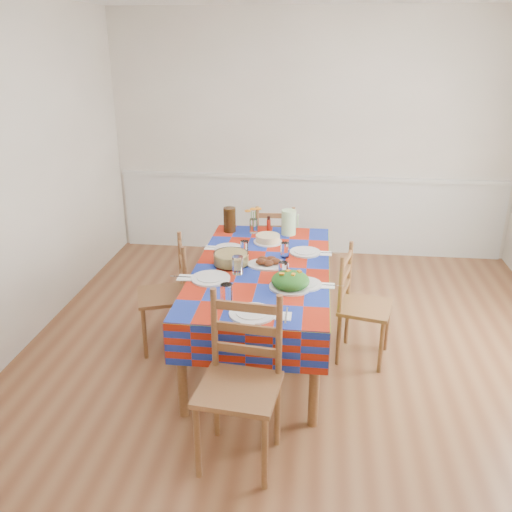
% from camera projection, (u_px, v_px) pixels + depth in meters
% --- Properties ---
extents(room, '(4.58, 5.08, 2.78)m').
position_uv_depth(room, '(303.00, 198.00, 3.72)').
color(room, brown).
rests_on(room, ground).
extents(wainscot, '(4.41, 0.06, 0.92)m').
position_uv_depth(wainscot, '(309.00, 212.00, 6.33)').
color(wainscot, silver).
rests_on(wainscot, room).
extents(dining_table, '(1.03, 1.91, 0.74)m').
position_uv_depth(dining_table, '(262.00, 276.00, 4.18)').
color(dining_table, brown).
rests_on(dining_table, room).
extents(setting_near_head, '(0.47, 0.32, 0.14)m').
position_uv_depth(setting_near_head, '(244.00, 306.00, 3.46)').
color(setting_near_head, silver).
rests_on(setting_near_head, dining_table).
extents(setting_left_near, '(0.52, 0.31, 0.14)m').
position_uv_depth(setting_left_near, '(220.00, 273.00, 3.95)').
color(setting_left_near, silver).
rests_on(setting_left_near, dining_table).
extents(setting_left_far, '(0.43, 0.25, 0.11)m').
position_uv_depth(setting_left_far, '(234.00, 248.00, 4.45)').
color(setting_left_far, silver).
rests_on(setting_left_far, dining_table).
extents(setting_right_near, '(0.47, 0.27, 0.12)m').
position_uv_depth(setting_right_near, '(297.00, 279.00, 3.87)').
color(setting_right_near, silver).
rests_on(setting_right_near, dining_table).
extents(setting_right_far, '(0.47, 0.27, 0.12)m').
position_uv_depth(setting_right_far, '(299.00, 251.00, 4.37)').
color(setting_right_far, silver).
rests_on(setting_right_far, dining_table).
extents(meat_platter, '(0.32, 0.23, 0.06)m').
position_uv_depth(meat_platter, '(268.00, 263.00, 4.15)').
color(meat_platter, silver).
rests_on(meat_platter, dining_table).
extents(salad_platter, '(0.30, 0.30, 0.13)m').
position_uv_depth(salad_platter, '(290.00, 281.00, 3.78)').
color(salad_platter, silver).
rests_on(salad_platter, dining_table).
extents(pasta_bowl, '(0.27, 0.27, 0.10)m').
position_uv_depth(pasta_bowl, '(231.00, 259.00, 4.16)').
color(pasta_bowl, white).
rests_on(pasta_bowl, dining_table).
extents(cake, '(0.24, 0.24, 0.07)m').
position_uv_depth(cake, '(268.00, 239.00, 4.63)').
color(cake, silver).
rests_on(cake, dining_table).
extents(serving_utensils, '(0.12, 0.28, 0.01)m').
position_uv_depth(serving_utensils, '(285.00, 272.00, 4.04)').
color(serving_utensils, black).
rests_on(serving_utensils, dining_table).
extents(flower_vase, '(0.15, 0.13, 0.24)m').
position_uv_depth(flower_vase, '(254.00, 222.00, 4.84)').
color(flower_vase, white).
rests_on(flower_vase, dining_table).
extents(hot_sauce, '(0.04, 0.04, 0.15)m').
position_uv_depth(hot_sauce, '(269.00, 224.00, 4.85)').
color(hot_sauce, red).
rests_on(hot_sauce, dining_table).
extents(green_pitcher, '(0.13, 0.13, 0.22)m').
position_uv_depth(green_pitcher, '(289.00, 222.00, 4.79)').
color(green_pitcher, '#B4E5A1').
rests_on(green_pitcher, dining_table).
extents(tea_pitcher, '(0.11, 0.11, 0.22)m').
position_uv_depth(tea_pitcher, '(230.00, 220.00, 4.87)').
color(tea_pitcher, black).
rests_on(tea_pitcher, dining_table).
extents(name_card, '(0.09, 0.03, 0.02)m').
position_uv_depth(name_card, '(248.00, 325.00, 3.28)').
color(name_card, silver).
rests_on(name_card, dining_table).
extents(chair_near, '(0.50, 0.48, 1.03)m').
position_uv_depth(chair_near, '(240.00, 384.00, 3.13)').
color(chair_near, brown).
rests_on(chair_near, room).
extents(chair_far, '(0.42, 0.40, 0.90)m').
position_uv_depth(chair_far, '(275.00, 247.00, 5.37)').
color(chair_far, brown).
rests_on(chair_far, room).
extents(chair_left, '(0.50, 0.51, 0.92)m').
position_uv_depth(chair_left, '(168.00, 295.00, 4.35)').
color(chair_left, brown).
rests_on(chair_left, room).
extents(chair_right, '(0.46, 0.47, 0.90)m').
position_uv_depth(chair_right, '(360.00, 306.00, 4.18)').
color(chair_right, brown).
rests_on(chair_right, room).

